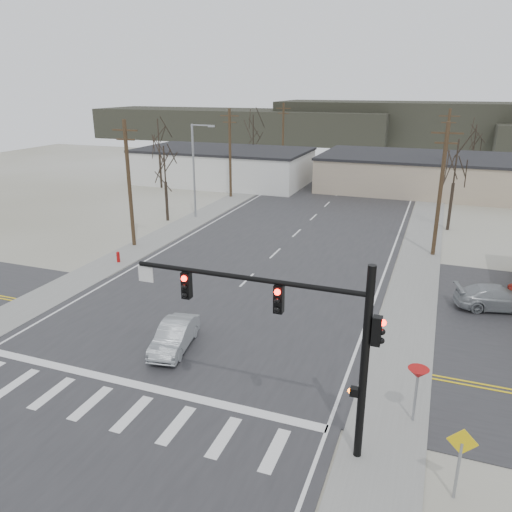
# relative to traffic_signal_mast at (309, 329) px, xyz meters

# --- Properties ---
(ground) EXTENTS (140.00, 140.00, 0.00)m
(ground) POSITION_rel_traffic_signal_mast_xyz_m (-7.89, 6.20, -4.67)
(ground) COLOR beige
(ground) RESTS_ON ground
(main_road) EXTENTS (18.00, 110.00, 0.05)m
(main_road) POSITION_rel_traffic_signal_mast_xyz_m (-7.89, 21.20, -4.65)
(main_road) COLOR #28282B
(main_road) RESTS_ON ground
(cross_road) EXTENTS (90.00, 10.00, 0.04)m
(cross_road) POSITION_rel_traffic_signal_mast_xyz_m (-7.89, 6.20, -4.65)
(cross_road) COLOR #28282B
(cross_road) RESTS_ON ground
(sidewalk_left) EXTENTS (3.00, 90.00, 0.06)m
(sidewalk_left) POSITION_rel_traffic_signal_mast_xyz_m (-18.49, 26.20, -4.64)
(sidewalk_left) COLOR gray
(sidewalk_left) RESTS_ON ground
(sidewalk_right) EXTENTS (3.00, 90.00, 0.06)m
(sidewalk_right) POSITION_rel_traffic_signal_mast_xyz_m (2.71, 26.20, -4.64)
(sidewalk_right) COLOR gray
(sidewalk_right) RESTS_ON ground
(traffic_signal_mast) EXTENTS (8.95, 0.43, 7.20)m
(traffic_signal_mast) POSITION_rel_traffic_signal_mast_xyz_m (0.00, 0.00, 0.00)
(traffic_signal_mast) COLOR black
(traffic_signal_mast) RESTS_ON ground
(fire_hydrant) EXTENTS (0.24, 0.24, 0.87)m
(fire_hydrant) POSITION_rel_traffic_signal_mast_xyz_m (-18.09, 14.20, -4.22)
(fire_hydrant) COLOR #A50C0C
(fire_hydrant) RESTS_ON ground
(yield_sign) EXTENTS (0.80, 0.80, 2.35)m
(yield_sign) POSITION_rel_traffic_signal_mast_xyz_m (3.61, 2.70, -2.61)
(yield_sign) COLOR gray
(yield_sign) RESTS_ON ground
(diamond_sign) EXTENTS (0.92, 0.10, 2.61)m
(diamond_sign) POSITION_rel_traffic_signal_mast_xyz_m (5.11, -0.80, -3.07)
(diamond_sign) COLOR gray
(diamond_sign) RESTS_ON ground
(building_left_far) EXTENTS (22.30, 12.30, 4.50)m
(building_left_far) POSITION_rel_traffic_signal_mast_xyz_m (-23.89, 46.20, -2.42)
(building_left_far) COLOR silver
(building_left_far) RESTS_ON ground
(building_right_far) EXTENTS (26.30, 14.30, 4.30)m
(building_right_far) POSITION_rel_traffic_signal_mast_xyz_m (2.11, 50.20, -2.52)
(building_right_far) COLOR tan
(building_right_far) RESTS_ON ground
(upole_left_b) EXTENTS (2.20, 0.30, 10.00)m
(upole_left_b) POSITION_rel_traffic_signal_mast_xyz_m (-19.39, 18.20, 0.55)
(upole_left_b) COLOR #402D1E
(upole_left_b) RESTS_ON ground
(upole_left_c) EXTENTS (2.20, 0.30, 10.00)m
(upole_left_c) POSITION_rel_traffic_signal_mast_xyz_m (-19.39, 38.20, 0.55)
(upole_left_c) COLOR #402D1E
(upole_left_c) RESTS_ON ground
(upole_left_d) EXTENTS (2.20, 0.30, 10.00)m
(upole_left_d) POSITION_rel_traffic_signal_mast_xyz_m (-19.39, 58.20, 0.55)
(upole_left_d) COLOR #402D1E
(upole_left_d) RESTS_ON ground
(upole_right_a) EXTENTS (2.20, 0.30, 10.00)m
(upole_right_a) POSITION_rel_traffic_signal_mast_xyz_m (3.61, 24.20, 0.55)
(upole_right_a) COLOR #402D1E
(upole_right_a) RESTS_ON ground
(upole_right_b) EXTENTS (2.20, 0.30, 10.00)m
(upole_right_b) POSITION_rel_traffic_signal_mast_xyz_m (3.61, 46.20, 0.55)
(upole_right_b) COLOR #402D1E
(upole_right_b) RESTS_ON ground
(streetlight_main) EXTENTS (2.40, 0.25, 9.00)m
(streetlight_main) POSITION_rel_traffic_signal_mast_xyz_m (-18.69, 28.20, 0.41)
(streetlight_main) COLOR gray
(streetlight_main) RESTS_ON ground
(tree_left_near) EXTENTS (3.30, 3.30, 7.35)m
(tree_left_near) POSITION_rel_traffic_signal_mast_xyz_m (-20.89, 26.20, 0.55)
(tree_left_near) COLOR #31251E
(tree_left_near) RESTS_ON ground
(tree_right_mid) EXTENTS (3.74, 3.74, 8.33)m
(tree_right_mid) POSITION_rel_traffic_signal_mast_xyz_m (4.61, 32.20, 1.26)
(tree_right_mid) COLOR #31251E
(tree_right_mid) RESTS_ON ground
(tree_left_far) EXTENTS (3.96, 3.96, 8.82)m
(tree_left_far) POSITION_rel_traffic_signal_mast_xyz_m (-21.89, 52.20, 1.61)
(tree_left_far) COLOR #31251E
(tree_left_far) RESTS_ON ground
(tree_right_far) EXTENTS (3.52, 3.52, 7.84)m
(tree_right_far) POSITION_rel_traffic_signal_mast_xyz_m (7.11, 58.20, 0.91)
(tree_right_far) COLOR #31251E
(tree_right_far) RESTS_ON ground
(tree_left_mid) EXTENTS (3.96, 3.96, 8.82)m
(tree_left_mid) POSITION_rel_traffic_signal_mast_xyz_m (-29.89, 40.20, 1.61)
(tree_left_mid) COLOR #31251E
(tree_left_mid) RESTS_ON ground
(hill_left) EXTENTS (70.00, 18.00, 7.00)m
(hill_left) POSITION_rel_traffic_signal_mast_xyz_m (-42.89, 98.20, -1.17)
(hill_left) COLOR #333026
(hill_left) RESTS_ON ground
(hill_center) EXTENTS (80.00, 18.00, 9.00)m
(hill_center) POSITION_rel_traffic_signal_mast_xyz_m (7.11, 102.20, -0.17)
(hill_center) COLOR #333026
(hill_center) RESTS_ON ground
(sedan_crossing) EXTENTS (2.10, 4.26, 1.34)m
(sedan_crossing) POSITION_rel_traffic_signal_mast_xyz_m (-7.88, 4.44, -3.96)
(sedan_crossing) COLOR #8F9499
(sedan_crossing) RESTS_ON main_road
(car_far_a) EXTENTS (2.09, 5.06, 1.47)m
(car_far_a) POSITION_rel_traffic_signal_mast_xyz_m (-2.84, 46.07, -3.90)
(car_far_a) COLOR black
(car_far_a) RESTS_ON main_road
(car_far_b) EXTENTS (2.79, 4.54, 1.44)m
(car_far_b) POSITION_rel_traffic_signal_mast_xyz_m (-7.27, 60.04, -3.91)
(car_far_b) COLOR black
(car_far_b) RESTS_ON main_road
(car_parked_silver) EXTENTS (5.12, 3.04, 1.39)m
(car_parked_silver) POSITION_rel_traffic_signal_mast_xyz_m (7.45, 15.12, -3.94)
(car_parked_silver) COLOR gray
(car_parked_silver) RESTS_ON parking_lot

